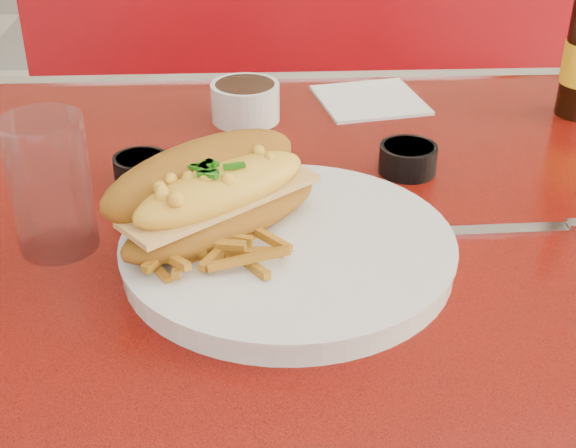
{
  "coord_description": "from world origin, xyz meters",
  "views": [
    {
      "loc": [
        -0.11,
        -0.74,
        1.18
      ],
      "look_at": [
        -0.08,
        -0.1,
        0.81
      ],
      "focal_mm": 50.0,
      "sensor_mm": 36.0,
      "label": 1
    }
  ],
  "objects_px": {
    "fork": "(363,238)",
    "knife": "(557,227)",
    "gravy_ramekin": "(245,101)",
    "dinner_plate": "(288,249)",
    "booth_bench_far": "(306,219)",
    "diner_table": "(355,327)",
    "mac_hoagie": "(215,193)",
    "water_tumbler": "(51,185)",
    "sauce_cup_right": "(408,158)",
    "sauce_cup_left": "(141,168)"
  },
  "relations": [
    {
      "from": "fork",
      "to": "diner_table",
      "type": "bearing_deg",
      "value": -2.54
    },
    {
      "from": "sauce_cup_right",
      "to": "diner_table",
      "type": "bearing_deg",
      "value": -128.39
    },
    {
      "from": "mac_hoagie",
      "to": "booth_bench_far",
      "type": "bearing_deg",
      "value": 41.72
    },
    {
      "from": "gravy_ramekin",
      "to": "water_tumbler",
      "type": "xyz_separation_m",
      "value": [
        -0.18,
        -0.31,
        0.04
      ]
    },
    {
      "from": "diner_table",
      "to": "gravy_ramekin",
      "type": "xyz_separation_m",
      "value": [
        -0.12,
        0.24,
        0.19
      ]
    },
    {
      "from": "sauce_cup_left",
      "to": "sauce_cup_right",
      "type": "relative_size",
      "value": 0.83
    },
    {
      "from": "mac_hoagie",
      "to": "fork",
      "type": "xyz_separation_m",
      "value": [
        0.14,
        -0.02,
        -0.04
      ]
    },
    {
      "from": "fork",
      "to": "gravy_ramekin",
      "type": "distance_m",
      "value": 0.36
    },
    {
      "from": "booth_bench_far",
      "to": "sauce_cup_left",
      "type": "distance_m",
      "value": 0.93
    },
    {
      "from": "gravy_ramekin",
      "to": "mac_hoagie",
      "type": "bearing_deg",
      "value": -94.96
    },
    {
      "from": "fork",
      "to": "water_tumbler",
      "type": "xyz_separation_m",
      "value": [
        -0.29,
        0.04,
        0.04
      ]
    },
    {
      "from": "fork",
      "to": "knife",
      "type": "relative_size",
      "value": 0.73
    },
    {
      "from": "diner_table",
      "to": "fork",
      "type": "bearing_deg",
      "value": -97.21
    },
    {
      "from": "sauce_cup_right",
      "to": "knife",
      "type": "height_order",
      "value": "sauce_cup_right"
    },
    {
      "from": "diner_table",
      "to": "booth_bench_far",
      "type": "height_order",
      "value": "booth_bench_far"
    },
    {
      "from": "diner_table",
      "to": "dinner_plate",
      "type": "distance_m",
      "value": 0.22
    },
    {
      "from": "booth_bench_far",
      "to": "water_tumbler",
      "type": "bearing_deg",
      "value": -109.2
    },
    {
      "from": "fork",
      "to": "water_tumbler",
      "type": "distance_m",
      "value": 0.3
    },
    {
      "from": "dinner_plate",
      "to": "gravy_ramekin",
      "type": "relative_size",
      "value": 3.96
    },
    {
      "from": "diner_table",
      "to": "mac_hoagie",
      "type": "relative_size",
      "value": 5.21
    },
    {
      "from": "mac_hoagie",
      "to": "fork",
      "type": "height_order",
      "value": "mac_hoagie"
    },
    {
      "from": "booth_bench_far",
      "to": "gravy_ramekin",
      "type": "bearing_deg",
      "value": -102.17
    },
    {
      "from": "fork",
      "to": "knife",
      "type": "bearing_deg",
      "value": -73.02
    },
    {
      "from": "dinner_plate",
      "to": "mac_hoagie",
      "type": "xyz_separation_m",
      "value": [
        -0.07,
        0.02,
        0.05
      ]
    },
    {
      "from": "mac_hoagie",
      "to": "water_tumbler",
      "type": "bearing_deg",
      "value": 135.11
    },
    {
      "from": "knife",
      "to": "booth_bench_far",
      "type": "bearing_deg",
      "value": 100.95
    },
    {
      "from": "mac_hoagie",
      "to": "gravy_ramekin",
      "type": "xyz_separation_m",
      "value": [
        0.03,
        0.32,
        -0.04
      ]
    },
    {
      "from": "water_tumbler",
      "to": "sauce_cup_right",
      "type": "bearing_deg",
      "value": 21.31
    },
    {
      "from": "dinner_plate",
      "to": "fork",
      "type": "relative_size",
      "value": 2.36
    },
    {
      "from": "knife",
      "to": "gravy_ramekin",
      "type": "bearing_deg",
      "value": 135.06
    },
    {
      "from": "mac_hoagie",
      "to": "fork",
      "type": "relative_size",
      "value": 1.45
    },
    {
      "from": "mac_hoagie",
      "to": "water_tumbler",
      "type": "relative_size",
      "value": 1.77
    },
    {
      "from": "gravy_ramekin",
      "to": "sauce_cup_left",
      "type": "xyz_separation_m",
      "value": [
        -0.12,
        -0.17,
        -0.01
      ]
    },
    {
      "from": "booth_bench_far",
      "to": "gravy_ramekin",
      "type": "xyz_separation_m",
      "value": [
        -0.12,
        -0.57,
        0.51
      ]
    },
    {
      "from": "mac_hoagie",
      "to": "fork",
      "type": "bearing_deg",
      "value": -46.94
    },
    {
      "from": "diner_table",
      "to": "gravy_ramekin",
      "type": "height_order",
      "value": "gravy_ramekin"
    },
    {
      "from": "sauce_cup_left",
      "to": "water_tumbler",
      "type": "distance_m",
      "value": 0.16
    },
    {
      "from": "booth_bench_far",
      "to": "knife",
      "type": "bearing_deg",
      "value": -77.58
    },
    {
      "from": "booth_bench_far",
      "to": "dinner_plate",
      "type": "height_order",
      "value": "booth_bench_far"
    },
    {
      "from": "mac_hoagie",
      "to": "sauce_cup_left",
      "type": "relative_size",
      "value": 3.49
    },
    {
      "from": "mac_hoagie",
      "to": "sauce_cup_right",
      "type": "bearing_deg",
      "value": -1.78
    },
    {
      "from": "gravy_ramekin",
      "to": "dinner_plate",
      "type": "bearing_deg",
      "value": -83.48
    },
    {
      "from": "diner_table",
      "to": "sauce_cup_right",
      "type": "height_order",
      "value": "sauce_cup_right"
    },
    {
      "from": "fork",
      "to": "sauce_cup_right",
      "type": "relative_size",
      "value": 1.98
    },
    {
      "from": "dinner_plate",
      "to": "knife",
      "type": "bearing_deg",
      "value": 9.39
    },
    {
      "from": "gravy_ramekin",
      "to": "sauce_cup_right",
      "type": "bearing_deg",
      "value": -41.27
    },
    {
      "from": "sauce_cup_right",
      "to": "knife",
      "type": "relative_size",
      "value": 0.37
    },
    {
      "from": "dinner_plate",
      "to": "knife",
      "type": "distance_m",
      "value": 0.28
    },
    {
      "from": "sauce_cup_right",
      "to": "gravy_ramekin",
      "type": "bearing_deg",
      "value": 138.73
    },
    {
      "from": "sauce_cup_left",
      "to": "sauce_cup_right",
      "type": "xyz_separation_m",
      "value": [
        0.3,
        0.01,
        0.0
      ]
    }
  ]
}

